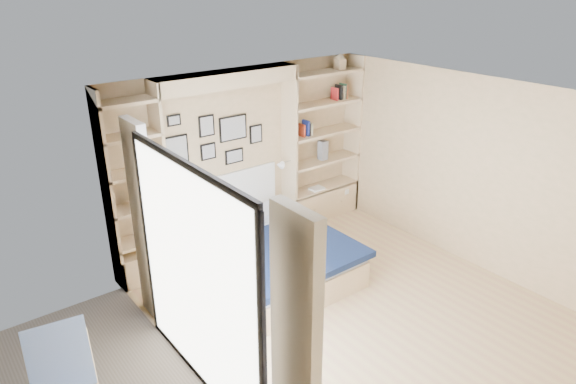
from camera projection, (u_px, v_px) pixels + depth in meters
ground at (351, 306)px, 6.06m from camera, size 4.50×4.50×0.00m
room_shell at (249, 191)px, 6.52m from camera, size 4.50×4.50×4.50m
bed at (270, 255)px, 6.62m from camera, size 1.70×2.12×1.07m
photo_gallery at (214, 139)px, 6.79m from camera, size 1.48×0.02×0.82m
reading_lamps at (234, 177)px, 6.91m from camera, size 1.92×0.12×0.15m
shelf_decor at (309, 117)px, 7.49m from camera, size 3.47×0.23×2.03m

